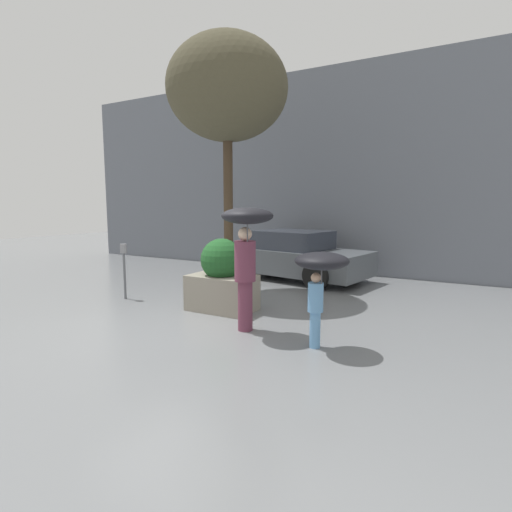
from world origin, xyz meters
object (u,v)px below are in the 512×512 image
(parking_meter, at_px, (124,259))
(parked_car_near, at_px, (293,256))
(planter_box, at_px, (222,278))
(person_child, at_px, (320,271))
(street_tree, at_px, (227,90))
(person_adult, at_px, (246,242))

(parking_meter, bearing_deg, parked_car_near, 61.18)
(planter_box, distance_m, person_child, 2.68)
(street_tree, relative_size, parking_meter, 4.74)
(street_tree, bearing_deg, parked_car_near, 76.52)
(planter_box, xyz_separation_m, parked_car_near, (-0.17, 3.75, -0.01))
(person_adult, bearing_deg, street_tree, 173.66)
(street_tree, bearing_deg, parking_meter, -134.99)
(person_adult, distance_m, parking_meter, 3.58)
(parking_meter, bearing_deg, planter_box, 6.13)
(person_adult, bearing_deg, parked_car_near, 150.33)
(parked_car_near, bearing_deg, person_adult, -154.70)
(parked_car_near, height_order, parking_meter, parked_car_near)
(person_adult, height_order, person_child, person_adult)
(planter_box, height_order, street_tree, street_tree)
(parking_meter, bearing_deg, person_child, -9.91)
(planter_box, height_order, person_adult, person_adult)
(person_child, relative_size, parking_meter, 1.16)
(person_adult, xyz_separation_m, parking_meter, (-3.47, 0.67, -0.59))
(person_adult, distance_m, person_child, 1.34)
(street_tree, bearing_deg, person_child, -38.25)
(planter_box, distance_m, parking_meter, 2.40)
(planter_box, bearing_deg, street_tree, 118.15)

